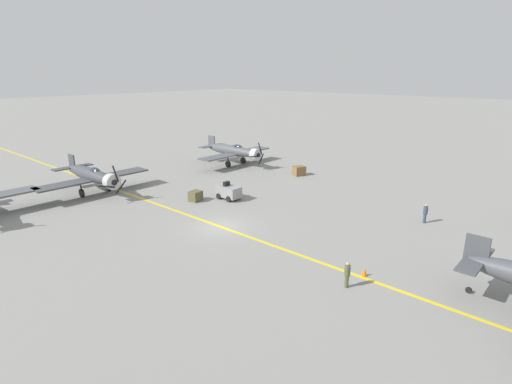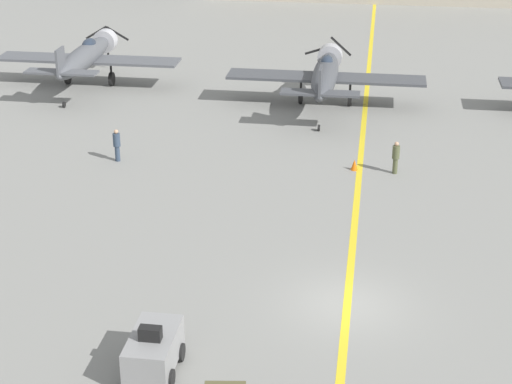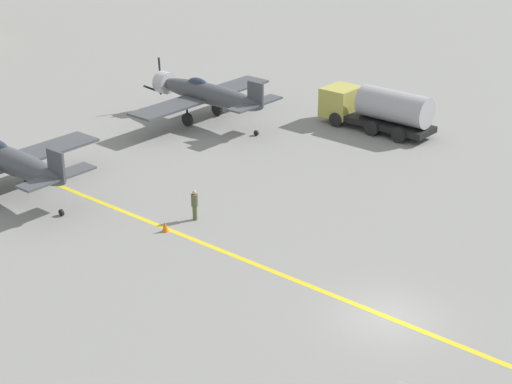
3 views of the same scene
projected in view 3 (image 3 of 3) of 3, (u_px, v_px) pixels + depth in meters
ground_plane at (387, 317)px, 35.77m from camera, size 400.00×400.00×0.00m
taxiway_stripe at (387, 317)px, 35.77m from camera, size 0.30×160.00×0.01m
airplane_far_right at (206, 94)px, 58.71m from camera, size 12.00×9.98×3.80m
airplane_far_center at (7, 160)px, 47.02m from camera, size 12.00×9.98×3.65m
fuel_tanker at (377, 108)px, 57.28m from camera, size 2.67×8.00×2.98m
ground_crew_walking at (195, 204)px, 44.29m from camera, size 0.36×0.36×1.66m
traffic_cone at (165, 227)px, 43.23m from camera, size 0.36×0.36×0.55m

